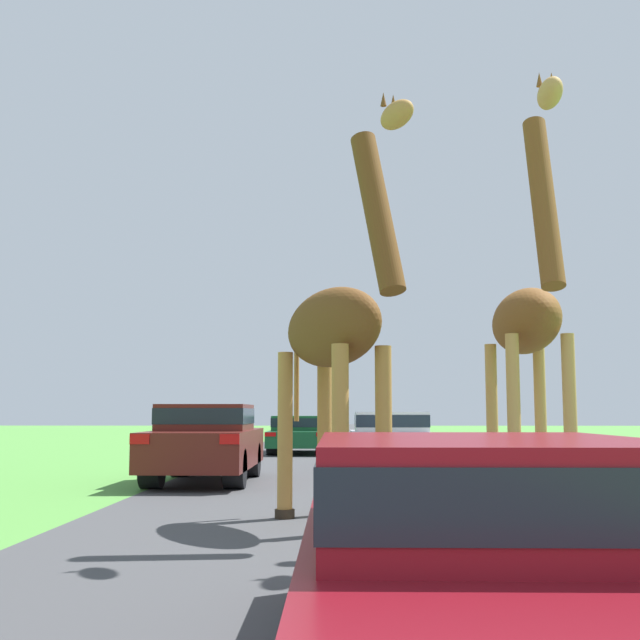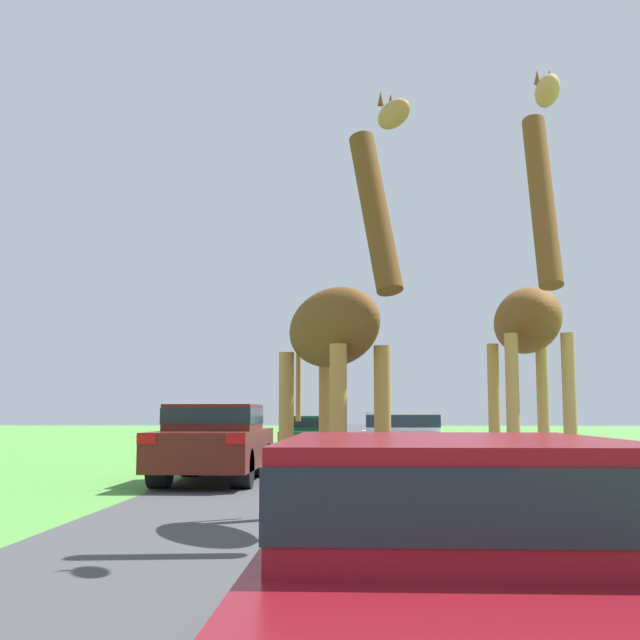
# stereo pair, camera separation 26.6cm
# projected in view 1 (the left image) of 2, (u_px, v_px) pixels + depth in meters

# --- Properties ---
(road) EXTENTS (7.40, 120.00, 0.00)m
(road) POSITION_uv_depth(u_px,v_px,m) (348.00, 449.00, 29.13)
(road) COLOR #424244
(road) RESTS_ON ground
(giraffe_near_road) EXTENTS (1.77, 2.70, 4.92)m
(giraffe_near_road) POSITION_uv_depth(u_px,v_px,m) (337.00, 335.00, 9.81)
(giraffe_near_road) COLOR #B77F3D
(giraffe_near_road) RESTS_ON ground
(giraffe_companion) EXTENTS (0.85, 2.83, 5.04)m
(giraffe_companion) POSITION_uv_depth(u_px,v_px,m) (528.00, 322.00, 9.66)
(giraffe_companion) COLOR tan
(giraffe_companion) RESTS_ON ground
(car_lead_maroon) EXTENTS (1.72, 4.79, 1.22)m
(car_lead_maroon) POSITION_uv_depth(u_px,v_px,m) (484.00, 556.00, 3.80)
(car_lead_maroon) COLOR maroon
(car_lead_maroon) RESTS_ON ground
(car_queue_right) EXTENTS (1.83, 4.42, 1.49)m
(car_queue_right) POSITION_uv_depth(u_px,v_px,m) (206.00, 440.00, 15.48)
(car_queue_right) COLOR #561914
(car_queue_right) RESTS_ON ground
(car_queue_left) EXTENTS (1.91, 4.18, 1.22)m
(car_queue_left) POSITION_uv_depth(u_px,v_px,m) (299.00, 433.00, 26.28)
(car_queue_left) COLOR #144C28
(car_queue_left) RESTS_ON ground
(car_far_ahead) EXTENTS (1.87, 4.11, 1.35)m
(car_far_ahead) POSITION_uv_depth(u_px,v_px,m) (391.00, 438.00, 19.28)
(car_far_ahead) COLOR silver
(car_far_ahead) RESTS_ON ground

